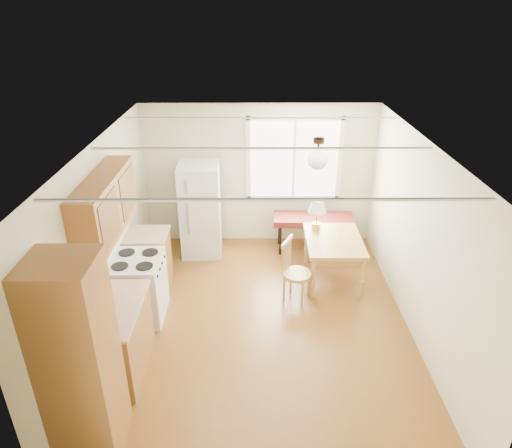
{
  "coord_description": "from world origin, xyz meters",
  "views": [
    {
      "loc": [
        -0.1,
        -5.04,
        3.99
      ],
      "look_at": [
        -0.07,
        0.76,
        1.15
      ],
      "focal_mm": 32.0,
      "sensor_mm": 36.0,
      "label": 1
    }
  ],
  "objects_px": {
    "dining_table": "(334,245)",
    "chair": "(292,266)",
    "refrigerator": "(201,210)",
    "bench": "(313,220)"
  },
  "relations": [
    {
      "from": "dining_table",
      "to": "chair",
      "type": "xyz_separation_m",
      "value": [
        -0.69,
        -0.51,
        -0.07
      ]
    },
    {
      "from": "refrigerator",
      "to": "bench",
      "type": "distance_m",
      "value": 1.96
    },
    {
      "from": "bench",
      "to": "dining_table",
      "type": "bearing_deg",
      "value": -76.29
    },
    {
      "from": "bench",
      "to": "refrigerator",
      "type": "bearing_deg",
      "value": -175.0
    },
    {
      "from": "refrigerator",
      "to": "chair",
      "type": "relative_size",
      "value": 1.71
    },
    {
      "from": "refrigerator",
      "to": "bench",
      "type": "height_order",
      "value": "refrigerator"
    },
    {
      "from": "bench",
      "to": "chair",
      "type": "distance_m",
      "value": 1.56
    },
    {
      "from": "dining_table",
      "to": "chair",
      "type": "distance_m",
      "value": 0.86
    },
    {
      "from": "refrigerator",
      "to": "dining_table",
      "type": "relative_size",
      "value": 1.4
    },
    {
      "from": "refrigerator",
      "to": "dining_table",
      "type": "distance_m",
      "value": 2.32
    }
  ]
}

